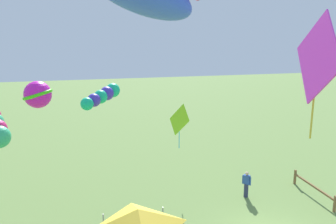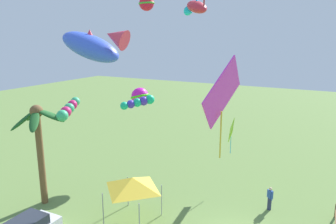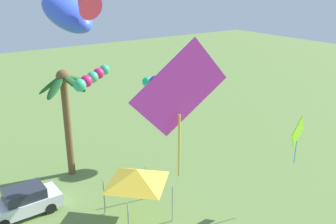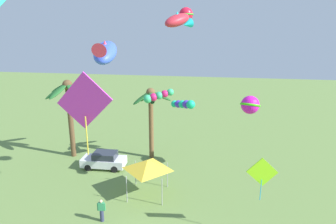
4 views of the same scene
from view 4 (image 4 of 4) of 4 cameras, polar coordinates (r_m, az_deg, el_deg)
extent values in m
cylinder|color=brown|center=(29.30, -3.13, -2.57)|extent=(0.45, 0.45, 6.48)
ellipsoid|color=#1E5623|center=(28.40, -1.33, 2.98)|extent=(2.03, 0.76, 1.08)
ellipsoid|color=#1E5623|center=(29.25, -2.33, 3.16)|extent=(1.18, 1.99, 1.28)
ellipsoid|color=#1E5623|center=(29.18, -4.16, 2.89)|extent=(1.71, 1.63, 1.47)
ellipsoid|color=#1E5623|center=(28.10, -4.83, 2.61)|extent=(1.84, 1.68, 1.24)
ellipsoid|color=#1E5623|center=(27.53, -3.05, 2.69)|extent=(1.13, 2.11, 0.94)
sphere|color=brown|center=(28.41, -3.23, 3.63)|extent=(0.85, 0.85, 0.85)
cylinder|color=brown|center=(30.92, -17.53, -1.67)|extent=(0.49, 0.49, 7.14)
ellipsoid|color=#236028|center=(29.87, -16.33, 3.64)|extent=(2.10, 0.86, 1.75)
ellipsoid|color=#236028|center=(30.74, -16.34, 4.56)|extent=(1.76, 2.36, 1.20)
ellipsoid|color=#236028|center=(31.05, -17.40, 4.05)|extent=(0.86, 2.12, 1.72)
ellipsoid|color=#236028|center=(30.92, -19.43, 4.21)|extent=(2.38, 1.42, 1.34)
ellipsoid|color=#236028|center=(30.02, -19.95, 3.63)|extent=(2.18, 1.84, 1.52)
ellipsoid|color=#236028|center=(29.45, -19.60, 3.65)|extent=(1.48, 2.38, 1.31)
ellipsoid|color=#236028|center=(29.13, -17.17, 3.85)|extent=(2.22, 2.02, 1.21)
sphere|color=brown|center=(30.06, -18.11, 4.82)|extent=(0.92, 0.92, 0.92)
cube|color=silver|center=(28.77, -11.79, -8.95)|extent=(3.94, 1.79, 0.70)
cube|color=#282D38|center=(28.47, -11.57, -7.83)|extent=(2.06, 1.54, 0.56)
cylinder|color=black|center=(28.64, -14.58, -9.94)|extent=(0.60, 0.19, 0.60)
cylinder|color=black|center=(29.95, -13.50, -8.65)|extent=(0.60, 0.19, 0.60)
cylinder|color=black|center=(27.88, -9.88, -10.39)|extent=(0.60, 0.19, 0.60)
cylinder|color=black|center=(29.22, -8.99, -9.04)|extent=(0.60, 0.19, 0.60)
cylinder|color=#2D3351|center=(21.93, -12.13, -18.20)|extent=(0.26, 0.26, 0.84)
cube|color=#338956|center=(21.55, -12.24, -16.68)|extent=(0.41, 0.28, 0.54)
sphere|color=beige|center=(21.35, -12.30, -15.84)|extent=(0.21, 0.21, 0.21)
cylinder|color=#338956|center=(21.53, -11.61, -16.83)|extent=(0.09, 0.09, 0.52)
cylinder|color=#338956|center=(21.63, -12.85, -16.76)|extent=(0.09, 0.09, 0.52)
cylinder|color=#9E9EA3|center=(23.23, -7.65, -13.99)|extent=(0.06, 0.06, 2.10)
cylinder|color=#9E9EA3|center=(22.71, -1.11, -14.60)|extent=(0.06, 0.06, 2.10)
cylinder|color=#9E9EA3|center=(25.42, -6.03, -11.10)|extent=(0.06, 0.06, 2.10)
cylinder|color=#9E9EA3|center=(24.95, -0.11, -11.56)|extent=(0.06, 0.06, 2.10)
pyramid|color=yellow|center=(23.37, -3.79, -9.71)|extent=(2.86, 2.86, 0.75)
cube|color=#94E51C|center=(18.93, 17.06, -10.59)|extent=(1.93, 0.73, 2.01)
cylinder|color=#21AFE0|center=(19.47, 16.77, -13.65)|extent=(0.04, 0.04, 1.33)
sphere|color=#15C686|center=(21.85, 4.23, 1.39)|extent=(0.63, 0.63, 0.63)
sphere|color=#452FBC|center=(22.17, 3.44, 1.42)|extent=(0.61, 0.61, 0.61)
sphere|color=#15C686|center=(22.50, 2.68, 1.46)|extent=(0.58, 0.58, 0.58)
sphere|color=#452FBC|center=(22.83, 1.94, 1.49)|extent=(0.56, 0.56, 0.56)
sphere|color=#15C686|center=(23.17, 1.22, 1.52)|extent=(0.53, 0.53, 0.53)
sphere|color=#35BB76|center=(26.39, -3.77, 2.43)|extent=(0.73, 0.73, 0.73)
sphere|color=#DB1D62|center=(26.42, -2.72, 2.75)|extent=(0.70, 0.70, 0.70)
sphere|color=#35BB76|center=(26.46, -1.66, 3.07)|extent=(0.67, 0.67, 0.67)
sphere|color=#DB1D62|center=(26.51, -0.61, 3.38)|extent=(0.64, 0.64, 0.64)
sphere|color=#35BB76|center=(26.57, 0.44, 3.70)|extent=(0.61, 0.61, 0.61)
sphere|color=red|center=(21.04, 3.34, 17.56)|extent=(0.91, 0.91, 0.91)
torus|color=green|center=(21.04, 3.34, 17.56)|extent=(1.37, 1.37, 0.16)
cube|color=#E737D0|center=(16.29, -15.26, 1.90)|extent=(3.26, 0.83, 3.21)
cylinder|color=yellow|center=(16.84, -14.79, -4.28)|extent=(0.07, 0.07, 2.14)
sphere|color=#DF19B9|center=(25.78, 14.95, 1.29)|extent=(1.49, 1.49, 1.49)
torus|color=#3FDC15|center=(25.78, 14.95, 1.29)|extent=(2.09, 2.08, 0.64)
ellipsoid|color=blue|center=(22.11, -11.52, 10.74)|extent=(1.97, 3.45, 2.06)
cone|color=#E93750|center=(20.73, -12.37, 11.60)|extent=(1.14, 1.37, 1.24)
cone|color=#E93750|center=(22.07, -11.59, 12.04)|extent=(0.69, 0.69, 0.63)
ellipsoid|color=red|center=(17.67, 1.71, 16.61)|extent=(1.83, 2.00, 1.05)
cone|color=#1AD0E0|center=(18.24, 3.51, 15.95)|extent=(0.85, 0.88, 0.68)
cone|color=#1AD0E0|center=(17.67, 1.72, 17.53)|extent=(0.49, 0.49, 0.36)
camera|label=1|loc=(28.42, -29.40, 8.16)|focal=38.08mm
camera|label=2|loc=(22.01, -53.98, 5.43)|focal=34.10mm
camera|label=3|loc=(14.25, -58.23, 5.66)|focal=40.18mm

